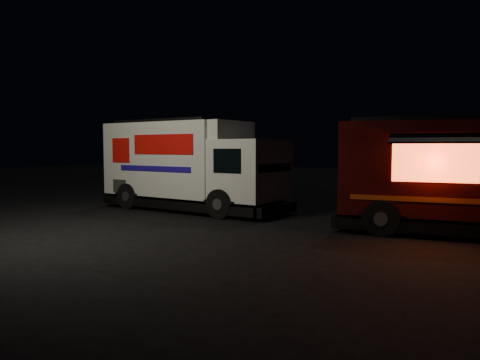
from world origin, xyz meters
name	(u,v)px	position (x,y,z in m)	size (l,w,h in m)	color
ground	(163,225)	(0.00, 0.00, 0.00)	(80.00, 80.00, 0.00)	black
white_truck	(193,165)	(-1.14, 3.26, 1.69)	(7.47, 2.55, 3.39)	silver
red_truck	(467,176)	(8.10, 2.68, 1.58)	(6.77, 2.49, 3.15)	#3A0A0A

